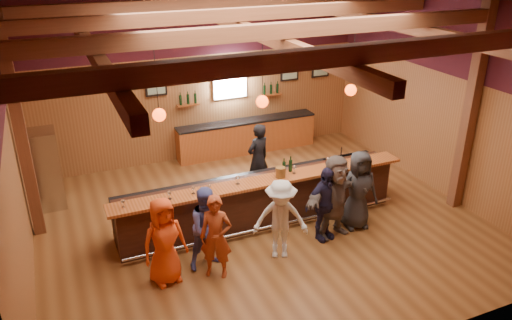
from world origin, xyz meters
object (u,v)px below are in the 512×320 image
object	(u,v)px
customer_redvest	(216,237)
ice_bucket	(280,172)
back_bar_cabinet	(247,136)
customer_orange	(164,241)
customer_denim	(209,228)
bottle_a	(284,167)
customer_navy	(324,204)
customer_white	(281,219)
stainless_fridge	(44,170)
bar_counter	(260,198)
customer_brown	(335,197)
bartender	(258,159)
customer_dark	(358,190)

from	to	relation	value
customer_redvest	ice_bucket	xyz separation A→B (m)	(1.78, 1.12, 0.43)
back_bar_cabinet	customer_orange	bearing A→B (deg)	-126.12
customer_denim	bottle_a	distance (m)	2.24
customer_navy	customer_redvest	bearing A→B (deg)	178.27
customer_denim	customer_white	world-z (taller)	customer_denim
stainless_fridge	bottle_a	size ratio (longest dim) A/B	5.63
bar_counter	customer_denim	size ratio (longest dim) A/B	3.95
stainless_fridge	customer_brown	size ratio (longest dim) A/B	1.02
bar_counter	bartender	distance (m)	1.35
back_bar_cabinet	bartender	distance (m)	2.49
back_bar_cabinet	customer_brown	size ratio (longest dim) A/B	2.28
customer_orange	customer_denim	world-z (taller)	customer_orange
customer_dark	bottle_a	xyz separation A→B (m)	(-1.28, 0.86, 0.39)
customer_redvest	customer_white	size ratio (longest dim) A/B	0.99
stainless_fridge	customer_navy	world-z (taller)	stainless_fridge
stainless_fridge	customer_white	size ratio (longest dim) A/B	1.13
customer_orange	customer_navy	world-z (taller)	customer_orange
customer_white	ice_bucket	size ratio (longest dim) A/B	7.31
customer_white	bottle_a	xyz separation A→B (m)	(0.66, 1.21, 0.44)
ice_bucket	stainless_fridge	bearing A→B (deg)	147.82
customer_brown	ice_bucket	distance (m)	1.20
customer_navy	customer_white	bearing A→B (deg)	-177.55
customer_denim	bartender	bearing A→B (deg)	40.17
customer_orange	customer_redvest	xyz separation A→B (m)	(0.87, -0.19, -0.02)
customer_white	bottle_a	world-z (taller)	customer_white
bartender	stainless_fridge	bearing A→B (deg)	-34.59
customer_denim	customer_white	size ratio (longest dim) A/B	1.00
stainless_fridge	customer_dark	size ratio (longest dim) A/B	1.06
customer_dark	customer_orange	bearing A→B (deg)	-168.56
bar_counter	ice_bucket	xyz separation A→B (m)	(0.31, -0.34, 0.70)
customer_denim	customer_navy	size ratio (longest dim) A/B	1.02
customer_dark	bartender	size ratio (longest dim) A/B	0.99
customer_denim	customer_white	xyz separation A→B (m)	(1.32, -0.25, -0.00)
back_bar_cabinet	bar_counter	bearing A→B (deg)	-108.34
customer_white	customer_brown	bearing A→B (deg)	33.95
customer_redvest	bartender	xyz separation A→B (m)	(1.96, 2.67, 0.07)
customer_brown	customer_navy	bearing A→B (deg)	177.37
customer_white	ice_bucket	distance (m)	1.23
stainless_fridge	customer_denim	xyz separation A→B (m)	(2.62, -3.58, -0.10)
bartender	customer_dark	bearing A→B (deg)	99.81
back_bar_cabinet	customer_white	bearing A→B (deg)	-105.41
bar_counter	customer_redvest	world-z (taller)	customer_redvest
customer_orange	customer_brown	size ratio (longest dim) A/B	0.92
back_bar_cabinet	customer_dark	distance (m)	4.65
customer_dark	bar_counter	bearing A→B (deg)	157.75
customer_orange	customer_navy	bearing A→B (deg)	-8.78
customer_navy	customer_brown	bearing A→B (deg)	-2.79
customer_orange	customer_white	distance (m)	2.17
bottle_a	bar_counter	bearing A→B (deg)	160.32
bar_counter	customer_dark	world-z (taller)	customer_dark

